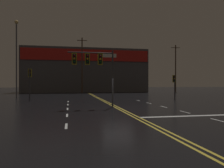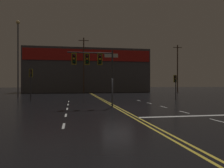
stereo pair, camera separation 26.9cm
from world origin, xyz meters
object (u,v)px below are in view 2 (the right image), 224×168
at_px(traffic_signal_median, 93,63).
at_px(traffic_signal_corner_northeast, 175,81).
at_px(traffic_signal_corner_northwest, 31,77).
at_px(streetlight_far_median, 18,50).

height_order(traffic_signal_median, traffic_signal_corner_northeast, traffic_signal_median).
bearing_deg(traffic_signal_corner_northwest, streetlight_far_median, 114.23).
distance_m(traffic_signal_median, streetlight_far_median, 18.39).
bearing_deg(traffic_signal_corner_northwest, traffic_signal_median, -52.89).
relative_size(traffic_signal_corner_northeast, traffic_signal_corner_northwest, 0.84).
height_order(traffic_signal_corner_northeast, traffic_signal_corner_northwest, traffic_signal_corner_northwest).
relative_size(traffic_signal_median, traffic_signal_corner_northwest, 1.29).
height_order(traffic_signal_corner_northeast, streetlight_far_median, streetlight_far_median).
distance_m(traffic_signal_corner_northeast, streetlight_far_median, 22.99).
distance_m(traffic_signal_median, traffic_signal_corner_northeast, 14.70).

